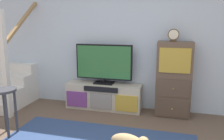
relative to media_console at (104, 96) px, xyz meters
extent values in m
cube|color=silver|center=(0.30, 0.27, 1.11)|extent=(6.40, 0.12, 2.70)
cube|color=#BCB29E|center=(0.00, 0.01, 0.00)|extent=(1.40, 0.36, 0.48)
cube|color=#70387F|center=(-0.47, -0.18, -0.04)|extent=(0.39, 0.02, 0.29)
cube|color=gray|center=(0.00, -0.18, -0.04)|extent=(0.39, 0.02, 0.29)
cube|color=#B79333|center=(0.47, -0.18, -0.04)|extent=(0.39, 0.02, 0.29)
cube|color=black|center=(0.00, -0.18, 0.18)|extent=(0.63, 0.02, 0.09)
cube|color=black|center=(0.00, 0.03, 0.25)|extent=(0.36, 0.22, 0.02)
cylinder|color=black|center=(0.00, 0.03, 0.29)|extent=(0.05, 0.05, 0.06)
cube|color=black|center=(0.00, 0.03, 0.64)|extent=(1.05, 0.05, 0.64)
cube|color=#2D6B38|center=(0.00, 0.00, 0.64)|extent=(1.00, 0.01, 0.59)
cube|color=brown|center=(1.24, 0.02, 0.40)|extent=(0.58, 0.34, 1.28)
cube|color=#4E3C2F|center=(1.24, -0.16, -0.06)|extent=(0.53, 0.02, 0.30)
sphere|color=olive|center=(1.24, -0.18, -0.06)|extent=(0.03, 0.03, 0.03)
cube|color=#4E3C2F|center=(1.24, -0.16, 0.29)|extent=(0.53, 0.02, 0.30)
sphere|color=olive|center=(1.24, -0.18, 0.29)|extent=(0.03, 0.03, 0.03)
cube|color=#B79333|center=(1.24, -0.16, 0.75)|extent=(0.49, 0.02, 0.40)
cube|color=#4C3823|center=(1.20, 0.00, 1.05)|extent=(0.11, 0.08, 0.02)
cylinder|color=brown|center=(1.20, 0.00, 1.16)|extent=(0.19, 0.04, 0.19)
cylinder|color=beige|center=(1.20, -0.03, 1.16)|extent=(0.16, 0.01, 0.16)
cube|color=silver|center=(-1.95, -0.40, -0.05)|extent=(0.90, 0.26, 0.38)
cube|color=silver|center=(-1.95, -0.14, 0.05)|extent=(0.90, 0.26, 0.57)
cube|color=silver|center=(-1.95, 0.12, 0.14)|extent=(0.90, 0.26, 0.76)
cube|color=silver|center=(-1.95, 0.38, 0.24)|extent=(0.90, 0.26, 0.95)
cube|color=silver|center=(-1.45, -0.79, 0.66)|extent=(0.09, 0.09, 1.80)
cube|color=#9E7547|center=(-1.45, -0.14, 1.46)|extent=(0.06, 1.33, 0.99)
cylinder|color=#333338|center=(-0.95, -1.44, 0.09)|extent=(0.04, 0.04, 0.65)
cylinder|color=#333338|center=(-1.14, -1.26, 0.09)|extent=(0.04, 0.04, 0.65)
cylinder|color=#333338|center=(-0.95, -1.26, 0.09)|extent=(0.04, 0.04, 0.65)
cylinder|color=#333338|center=(-1.04, -1.35, 0.43)|extent=(0.34, 0.34, 0.03)
camera|label=1|loc=(1.20, -3.94, 1.35)|focal=37.02mm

